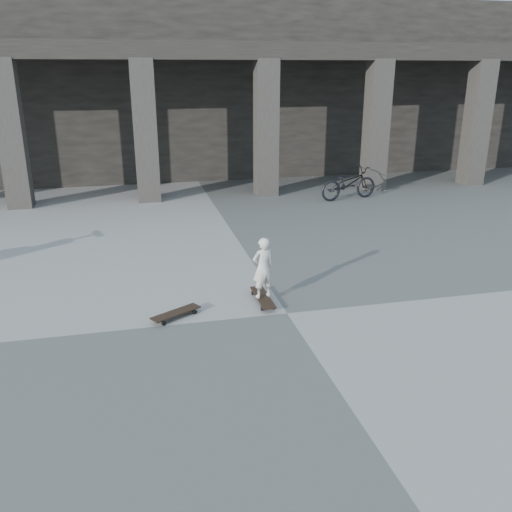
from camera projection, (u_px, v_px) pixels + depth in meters
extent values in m
plane|color=#50504E|center=(287.00, 313.00, 8.70)|extent=(90.00, 90.00, 0.00)
cube|color=black|center=(186.00, 88.00, 20.59)|extent=(28.00, 6.00, 6.00)
cube|color=black|center=(200.00, 51.00, 16.15)|extent=(28.00, 2.80, 0.50)
cube|color=#302E28|center=(12.00, 135.00, 14.71)|extent=(0.65, 0.65, 4.00)
cube|color=#302E28|center=(145.00, 132.00, 15.47)|extent=(0.65, 0.65, 4.00)
cube|color=#302E28|center=(266.00, 129.00, 16.24)|extent=(0.65, 0.65, 4.00)
cube|color=#302E28|center=(376.00, 126.00, 17.01)|extent=(0.65, 0.65, 4.00)
cube|color=#302E28|center=(477.00, 124.00, 17.78)|extent=(0.65, 0.65, 4.00)
cube|color=black|center=(263.00, 297.00, 9.10)|extent=(0.23, 0.96, 0.02)
cube|color=#B2B2B7|center=(258.00, 292.00, 9.42)|extent=(0.20, 0.05, 0.03)
cube|color=#B2B2B7|center=(268.00, 307.00, 8.80)|extent=(0.20, 0.05, 0.03)
cylinder|color=black|center=(252.00, 293.00, 9.40)|extent=(0.03, 0.07, 0.07)
cylinder|color=black|center=(264.00, 292.00, 9.44)|extent=(0.03, 0.07, 0.07)
cylinder|color=black|center=(262.00, 309.00, 8.78)|extent=(0.03, 0.07, 0.07)
cylinder|color=black|center=(274.00, 307.00, 8.83)|extent=(0.03, 0.07, 0.07)
cube|color=black|center=(176.00, 313.00, 8.51)|extent=(0.83, 0.60, 0.02)
cube|color=#B2B2B7|center=(191.00, 310.00, 8.72)|extent=(0.14, 0.19, 0.03)
cube|color=#B2B2B7|center=(160.00, 321.00, 8.34)|extent=(0.14, 0.19, 0.03)
cylinder|color=black|center=(187.00, 308.00, 8.78)|extent=(0.08, 0.06, 0.07)
cylinder|color=black|center=(195.00, 312.00, 8.66)|extent=(0.08, 0.06, 0.07)
cylinder|color=black|center=(157.00, 319.00, 8.40)|extent=(0.08, 0.06, 0.07)
cylinder|color=black|center=(164.00, 323.00, 8.27)|extent=(0.08, 0.06, 0.07)
imported|color=beige|center=(263.00, 268.00, 8.92)|extent=(0.43, 0.34, 1.04)
imported|color=black|center=(349.00, 183.00, 16.12)|extent=(1.94, 0.99, 0.97)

